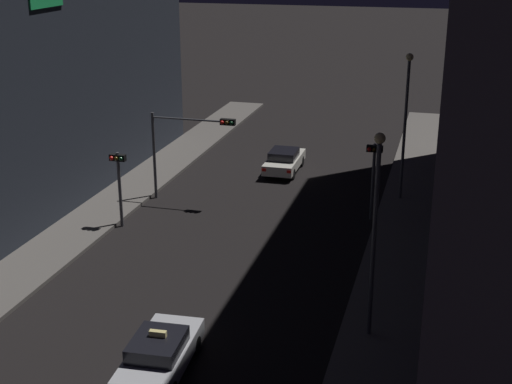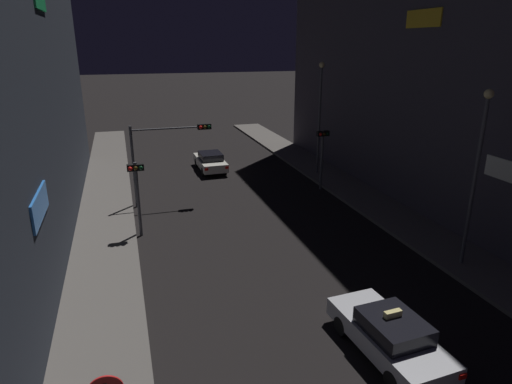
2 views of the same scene
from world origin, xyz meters
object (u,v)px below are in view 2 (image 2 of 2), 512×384
street_lamp_near_block (477,166)px  street_lamp_far_block (320,108)px  traffic_light_overhead (165,146)px  traffic_light_right_kerb (322,147)px  taxi (389,335)px  traffic_light_left_kerb (137,184)px  far_car (210,161)px

street_lamp_near_block → street_lamp_far_block: 14.82m
traffic_light_overhead → street_lamp_near_block: street_lamp_near_block is taller
traffic_light_right_kerb → taxi: bearing=-107.8°
street_lamp_near_block → traffic_light_left_kerb: bearing=150.6°
traffic_light_overhead → street_lamp_far_block: 11.65m
far_car → traffic_light_left_kerb: traffic_light_left_kerb is taller
traffic_light_right_kerb → street_lamp_far_block: bearing=69.5°
traffic_light_left_kerb → street_lamp_far_block: bearing=29.7°
traffic_light_overhead → street_lamp_near_block: bearing=-46.2°
far_car → street_lamp_near_block: street_lamp_near_block is taller
traffic_light_right_kerb → traffic_light_overhead: bearing=179.2°
traffic_light_left_kerb → street_lamp_near_block: bearing=-29.4°
taxi → street_lamp_far_block: bearing=71.8°
street_lamp_near_block → street_lamp_far_block: bearing=90.3°
traffic_light_overhead → street_lamp_near_block: 16.29m
traffic_light_left_kerb → traffic_light_right_kerb: (11.84, 4.23, 0.11)m
taxi → traffic_light_left_kerb: (-6.81, 11.50, 1.99)m
taxi → street_lamp_far_block: street_lamp_far_block is taller
traffic_light_overhead → traffic_light_left_kerb: size_ratio=1.26×
far_car → street_lamp_far_block: size_ratio=0.57×
traffic_light_right_kerb → traffic_light_left_kerb: bearing=-160.4°
traffic_light_overhead → traffic_light_right_kerb: 9.99m
traffic_light_left_kerb → street_lamp_far_block: (13.04, 7.43, 2.13)m
traffic_light_overhead → street_lamp_far_block: (11.16, 3.07, 1.31)m
traffic_light_overhead → street_lamp_far_block: size_ratio=0.61×
street_lamp_near_block → far_car: bearing=112.0°
taxi → traffic_light_right_kerb: (5.03, 15.73, 2.10)m
street_lamp_far_block → taxi: bearing=-108.2°
street_lamp_far_block → traffic_light_overhead: bearing=-164.6°
street_lamp_far_block → traffic_light_right_kerb: bearing=-110.5°
far_car → street_lamp_near_block: bearing=-68.0°
street_lamp_near_block → street_lamp_far_block: size_ratio=0.94×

